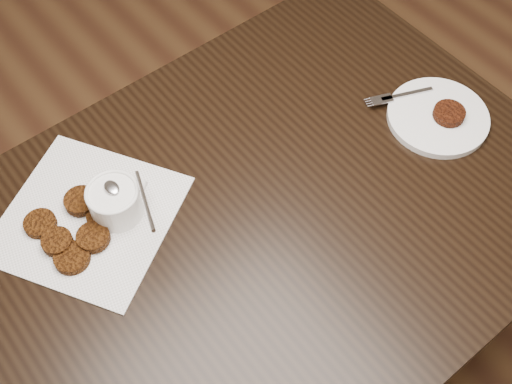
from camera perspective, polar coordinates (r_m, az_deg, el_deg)
floor at (r=1.86m, az=0.85°, el=-16.32°), size 4.00×4.00×0.00m
table at (r=1.52m, az=-1.97°, el=-10.87°), size 1.36×0.87×0.75m
napkin at (r=1.24m, az=-14.75°, el=-2.22°), size 0.42×0.42×0.00m
sauce_ramekin at (r=1.18m, az=-12.78°, el=0.07°), size 0.13×0.13×0.14m
patty_cluster at (r=1.21m, az=-15.81°, el=-3.74°), size 0.26×0.26×0.02m
plate_with_patty at (r=1.39m, az=16.00°, el=6.68°), size 0.28×0.28×0.03m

